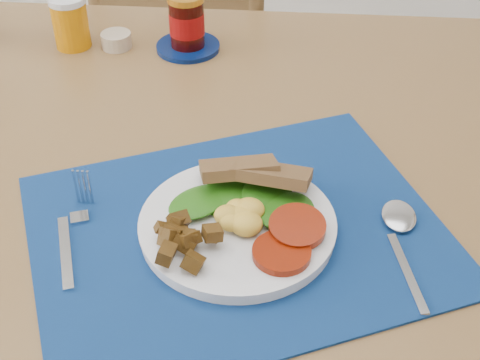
# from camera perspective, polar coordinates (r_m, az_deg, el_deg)

# --- Properties ---
(table) EXTENTS (1.40, 0.90, 0.75)m
(table) POSITION_cam_1_polar(r_m,az_deg,el_deg) (1.08, -9.23, 0.29)
(table) COLOR brown
(table) RESTS_ON ground
(chair_far) EXTENTS (0.46, 0.45, 1.14)m
(chair_far) POSITION_cam_1_polar(r_m,az_deg,el_deg) (1.69, -4.35, 12.19)
(chair_far) COLOR brown
(chair_far) RESTS_ON ground
(placemat) EXTENTS (0.62, 0.57, 0.00)m
(placemat) POSITION_cam_1_polar(r_m,az_deg,el_deg) (0.85, -0.22, -4.43)
(placemat) COLOR black
(placemat) RESTS_ON table
(breakfast_plate) EXTENTS (0.24, 0.24, 0.06)m
(breakfast_plate) POSITION_cam_1_polar(r_m,az_deg,el_deg) (0.83, -0.57, -3.63)
(breakfast_plate) COLOR silver
(breakfast_plate) RESTS_ON placemat
(fork) EXTENTS (0.05, 0.18, 0.00)m
(fork) POSITION_cam_1_polar(r_m,az_deg,el_deg) (0.87, -13.93, -4.11)
(fork) COLOR #B2B5BA
(fork) RESTS_ON placemat
(spoon) EXTENTS (0.04, 0.19, 0.01)m
(spoon) POSITION_cam_1_polar(r_m,az_deg,el_deg) (0.86, 13.57, -4.40)
(spoon) COLOR #B2B5BA
(spoon) RESTS_ON placemat
(juice_glass) EXTENTS (0.06, 0.06, 0.09)m
(juice_glass) POSITION_cam_1_polar(r_m,az_deg,el_deg) (1.28, -14.26, 12.82)
(juice_glass) COLOR #CA7405
(juice_glass) RESTS_ON table
(ramekin) EXTENTS (0.06, 0.06, 0.03)m
(ramekin) POSITION_cam_1_polar(r_m,az_deg,el_deg) (1.27, -10.51, 11.65)
(ramekin) COLOR tan
(ramekin) RESTS_ON table
(jam_on_saucer) EXTENTS (0.12, 0.12, 0.10)m
(jam_on_saucer) POSITION_cam_1_polar(r_m,az_deg,el_deg) (1.23, -4.55, 12.99)
(jam_on_saucer) COLOR #04164A
(jam_on_saucer) RESTS_ON table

